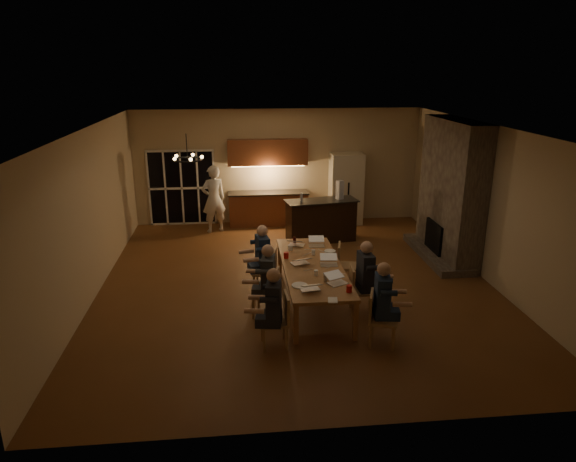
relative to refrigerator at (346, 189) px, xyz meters
The scene contains 43 objects.
floor 4.67m from the refrigerator, 114.60° to the right, with size 9.00×9.00×0.00m, color brown.
back_wall 2.03m from the refrigerator, 168.98° to the left, with size 8.00×0.04×3.20m, color tan.
left_wall 7.25m from the refrigerator, 144.97° to the right, with size 0.04×9.00×3.20m, color tan.
right_wall 4.70m from the refrigerator, 62.94° to the right, with size 0.04×9.00×3.20m, color tan.
ceiling 5.08m from the refrigerator, 114.60° to the right, with size 8.00×9.00×0.04m, color white.
french_doors 4.61m from the refrigerator, behind, with size 1.86×0.08×2.10m, color black.
fireplace 3.51m from the refrigerator, 58.61° to the right, with size 0.58×2.50×3.20m, color #665E50.
kitchenette 2.21m from the refrigerator, behind, with size 2.24×0.68×2.40m, color brown, non-canonical shape.
refrigerator is the anchor object (origin of this frame).
dining_table 5.37m from the refrigerator, 108.63° to the right, with size 1.10×3.14×0.75m, color #A27340.
bar_island 1.85m from the refrigerator, 122.15° to the right, with size 1.82×0.68×1.08m, color black.
chair_left_near 7.09m from the refrigerator, 111.14° to the right, with size 0.44×0.44×0.89m, color #A67A53, non-canonical shape.
chair_left_mid 6.12m from the refrigerator, 115.48° to the right, with size 0.44×0.44×0.89m, color #A67A53, non-canonical shape.
chair_left_far 5.24m from the refrigerator, 119.72° to the right, with size 0.44×0.44×0.89m, color #A67A53, non-canonical shape.
chair_right_near 6.79m from the refrigerator, 96.81° to the right, with size 0.44×0.44×0.89m, color #A67A53, non-canonical shape.
chair_right_mid 5.67m from the refrigerator, 98.77° to the right, with size 0.44×0.44×0.89m, color #A67A53, non-canonical shape.
chair_right_far 4.49m from the refrigerator, 101.08° to the right, with size 0.44×0.44×0.89m, color #A67A53, non-canonical shape.
person_left_near 7.16m from the refrigerator, 110.94° to the right, with size 0.60×0.60×1.38m, color #23262D, non-canonical shape.
person_right_near 6.67m from the refrigerator, 96.95° to the right, with size 0.60×0.60×1.38m, color #1D2E48, non-canonical shape.
person_left_mid 6.16m from the refrigerator, 114.74° to the right, with size 0.60×0.60×1.38m, color #343A3D, non-canonical shape.
person_right_mid 5.65m from the refrigerator, 98.40° to the right, with size 0.60×0.60×1.38m, color #23262D, non-canonical shape.
person_left_far 5.17m from the refrigerator, 120.38° to the right, with size 0.60×0.60×1.38m, color #1D2E48, non-canonical shape.
standing_person 3.73m from the refrigerator, behind, with size 0.66×0.43×1.82m, color silver.
chandelier 6.44m from the refrigerator, 129.25° to the right, with size 0.54×0.54×0.03m, color black.
laptop_a 6.41m from the refrigerator, 107.36° to the right, with size 0.32×0.28×0.23m, color silver, non-canonical shape.
laptop_b 6.10m from the refrigerator, 103.29° to the right, with size 0.32×0.28×0.23m, color silver, non-canonical shape.
laptop_c 5.30m from the refrigerator, 111.38° to the right, with size 0.32×0.28×0.23m, color silver, non-canonical shape.
laptop_d 5.25m from the refrigerator, 105.39° to the right, with size 0.32×0.28×0.23m, color silver, non-canonical shape.
laptop_e 4.33m from the refrigerator, 115.60° to the right, with size 0.32×0.28×0.23m, color silver, non-canonical shape.
laptop_f 4.26m from the refrigerator, 110.06° to the right, with size 0.32×0.28×0.23m, color silver, non-canonical shape.
mug_front 5.80m from the refrigerator, 107.20° to the right, with size 0.08×0.08×0.10m, color white.
mug_mid 4.77m from the refrigerator, 109.62° to the right, with size 0.07×0.07×0.10m, color white.
mug_back 4.65m from the refrigerator, 115.86° to the right, with size 0.09×0.09×0.10m, color white.
redcup_near 6.42m from the refrigerator, 101.47° to the right, with size 0.09×0.09×0.12m, color red.
redcup_mid 5.11m from the refrigerator, 115.01° to the right, with size 0.10×0.10×0.12m, color red.
can_silver 6.03m from the refrigerator, 105.36° to the right, with size 0.06×0.06×0.12m, color #B2B2B7.
can_cola 4.18m from the refrigerator, 116.90° to the right, with size 0.07×0.07×0.12m, color #3F0F0C.
plate_near 5.73m from the refrigerator, 103.88° to the right, with size 0.26×0.26×0.02m, color white.
plate_left 6.31m from the refrigerator, 109.08° to the right, with size 0.28×0.28×0.02m, color white.
plate_far 4.52m from the refrigerator, 105.95° to the right, with size 0.23×0.23×0.02m, color white.
notepad 6.78m from the refrigerator, 103.71° to the right, with size 0.15×0.21×0.01m, color white.
bar_bottle 2.25m from the refrigerator, 131.55° to the right, with size 0.07×0.07×0.24m, color #99999E.
bar_blender 1.56m from the refrigerator, 108.13° to the right, with size 0.15×0.15×0.48m, color silver.
Camera 1 is at (-1.18, -9.76, 4.34)m, focal length 32.00 mm.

